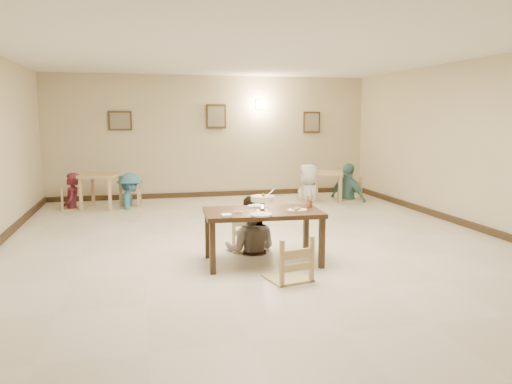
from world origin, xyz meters
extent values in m
plane|color=beige|center=(0.00, 0.00, 0.00)|extent=(10.00, 10.00, 0.00)
plane|color=silver|center=(0.00, 0.00, 3.00)|extent=(10.00, 10.00, 0.00)
plane|color=#C7B791|center=(0.00, 5.00, 1.50)|extent=(10.00, 0.00, 10.00)
plane|color=#C7B791|center=(0.00, -5.00, 1.50)|extent=(10.00, 0.00, 10.00)
plane|color=#C7B791|center=(4.00, 0.00, 1.50)|extent=(0.00, 10.00, 10.00)
cube|color=#312214|center=(0.00, 4.97, 0.06)|extent=(8.00, 0.06, 0.12)
cube|color=#312214|center=(3.97, 0.00, 0.06)|extent=(0.06, 10.00, 0.12)
cube|color=#3C2C14|center=(-2.20, 4.96, 1.90)|extent=(0.55, 0.03, 0.45)
cube|color=gray|center=(-2.20, 4.94, 1.90)|extent=(0.45, 0.01, 0.37)
cube|color=#3C2C14|center=(0.10, 4.96, 2.00)|extent=(0.50, 0.03, 0.60)
cube|color=gray|center=(0.10, 4.94, 2.00)|extent=(0.41, 0.01, 0.49)
cube|color=#3C2C14|center=(2.60, 4.96, 1.85)|extent=(0.45, 0.03, 0.55)
cube|color=gray|center=(2.60, 4.94, 1.85)|extent=(0.37, 0.01, 0.45)
cube|color=#FFD88C|center=(1.20, 4.96, 2.30)|extent=(0.16, 0.05, 0.22)
cube|color=#3C2513|center=(-0.19, -0.97, 0.70)|extent=(1.60, 0.96, 0.06)
cube|color=#3C2513|center=(-0.93, -1.31, 0.34)|extent=(0.07, 0.07, 0.67)
cube|color=#3C2513|center=(0.51, -1.39, 0.34)|extent=(0.07, 0.07, 0.67)
cube|color=#3C2513|center=(-0.89, -0.56, 0.34)|extent=(0.07, 0.07, 0.67)
cube|color=#3C2513|center=(0.55, -0.63, 0.34)|extent=(0.07, 0.07, 0.67)
cube|color=tan|center=(-0.21, -0.22, 0.47)|extent=(0.48, 0.48, 0.05)
cube|color=tan|center=(-0.06, -1.72, 0.48)|extent=(0.50, 0.50, 0.05)
imported|color=gray|center=(-0.21, -0.34, 0.83)|extent=(0.97, 0.86, 1.66)
torus|color=silver|center=(-0.20, -0.99, 0.86)|extent=(0.24, 0.24, 0.01)
cylinder|color=silver|center=(-0.20, -0.99, 0.75)|extent=(0.06, 0.06, 0.04)
cone|color=#FFA526|center=(-0.20, -0.99, 0.80)|extent=(0.04, 0.04, 0.06)
cylinder|color=white|center=(-0.20, -0.99, 0.90)|extent=(0.31, 0.31, 0.07)
cylinder|color=#B94713|center=(-0.20, -0.99, 0.93)|extent=(0.27, 0.27, 0.02)
sphere|color=#2D7223|center=(-0.19, -1.00, 0.95)|extent=(0.04, 0.04, 0.04)
cylinder|color=silver|center=(-0.08, -0.93, 0.96)|extent=(0.14, 0.09, 0.10)
cylinder|color=silver|center=(-0.10, -0.93, 0.80)|extent=(0.01, 0.01, 0.14)
cylinder|color=silver|center=(-0.29, -0.93, 0.80)|extent=(0.01, 0.01, 0.14)
cylinder|color=silver|center=(-0.20, -1.10, 0.80)|extent=(0.01, 0.01, 0.14)
cylinder|color=white|center=(-0.21, -0.68, 0.74)|extent=(0.26, 0.26, 0.02)
ellipsoid|color=white|center=(-0.21, -0.68, 0.75)|extent=(0.17, 0.15, 0.06)
cylinder|color=white|center=(-0.30, -1.31, 0.74)|extent=(0.28, 0.28, 0.02)
ellipsoid|color=white|center=(-0.30, -1.31, 0.75)|extent=(0.18, 0.15, 0.06)
cylinder|color=white|center=(0.25, -1.13, 0.74)|extent=(0.27, 0.27, 0.02)
sphere|color=#2D7223|center=(0.21, -1.20, 0.77)|extent=(0.05, 0.05, 0.05)
cylinder|color=white|center=(-0.55, -1.06, 0.74)|extent=(0.12, 0.12, 0.02)
cylinder|color=#B21823|center=(-0.55, -1.06, 0.75)|extent=(0.09, 0.09, 0.01)
cube|color=white|center=(-0.74, -1.27, 0.75)|extent=(0.11, 0.15, 0.03)
cube|color=silver|center=(-0.69, -1.19, 0.74)|extent=(0.03, 0.16, 0.01)
cube|color=silver|center=(-0.67, -1.19, 0.74)|extent=(0.03, 0.16, 0.01)
cylinder|color=white|center=(0.50, -0.91, 0.81)|extent=(0.08, 0.08, 0.15)
cylinder|color=#E75C12|center=(0.50, -0.91, 0.79)|extent=(0.07, 0.07, 0.11)
cube|color=tan|center=(-2.62, 3.86, 0.73)|extent=(0.96, 0.96, 0.06)
cube|color=tan|center=(-3.03, 3.66, 0.35)|extent=(0.07, 0.07, 0.70)
cube|color=tan|center=(-2.42, 3.46, 0.35)|extent=(0.07, 0.07, 0.70)
cube|color=tan|center=(-2.83, 4.27, 0.35)|extent=(0.07, 0.07, 0.70)
cube|color=tan|center=(-2.22, 4.07, 0.35)|extent=(0.07, 0.07, 0.70)
cube|color=tan|center=(2.62, 3.77, 0.66)|extent=(0.89, 0.89, 0.06)
cube|color=tan|center=(2.25, 3.61, 0.31)|extent=(0.07, 0.07, 0.63)
cube|color=tan|center=(2.78, 3.40, 0.31)|extent=(0.07, 0.07, 0.63)
cube|color=tan|center=(2.45, 4.14, 0.31)|extent=(0.07, 0.07, 0.63)
cube|color=tan|center=(2.98, 3.93, 0.31)|extent=(0.07, 0.07, 0.63)
cube|color=tan|center=(-3.24, 3.94, 0.42)|extent=(0.43, 0.43, 0.05)
cube|color=tan|center=(-2.00, 3.89, 0.40)|extent=(0.41, 0.41, 0.04)
cube|color=tan|center=(2.12, 3.73, 0.41)|extent=(0.42, 0.42, 0.05)
cube|color=tan|center=(3.12, 3.70, 0.48)|extent=(0.49, 0.49, 0.05)
imported|color=#5A1B2A|center=(-3.24, 3.94, 0.79)|extent=(0.40, 0.59, 1.58)
imported|color=teal|center=(-2.00, 3.89, 0.76)|extent=(0.58, 0.99, 1.53)
imported|color=silver|center=(2.12, 3.73, 0.88)|extent=(0.74, 0.96, 1.76)
imported|color=slate|center=(3.12, 3.70, 0.89)|extent=(0.85, 1.12, 1.78)
camera|label=1|loc=(-1.80, -7.40, 1.97)|focal=35.00mm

